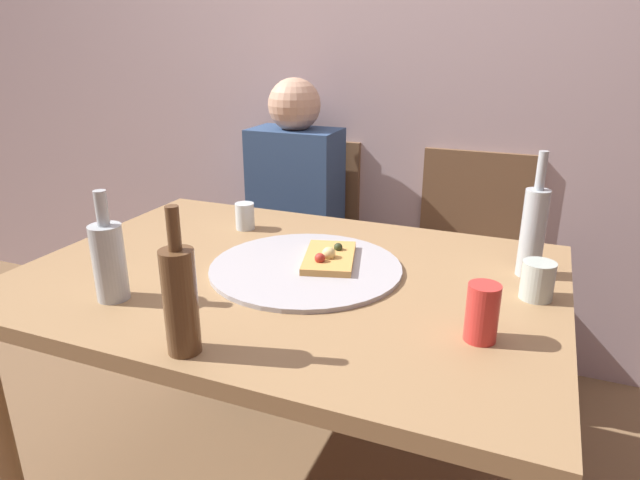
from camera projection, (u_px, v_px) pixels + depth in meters
name	position (u px, v px, depth m)	size (l,w,h in m)	color
back_wall	(401.00, 41.00, 2.18)	(6.00, 0.10, 2.60)	#B29EA3
dining_table	(289.00, 299.00, 1.47)	(1.38, 0.98, 0.73)	#99754C
pizza_tray	(306.00, 268.00, 1.46)	(0.51, 0.51, 0.01)	#ADADB2
pizza_slice_last	(329.00, 257.00, 1.49)	(0.18, 0.25, 0.05)	tan
wine_bottle	(180.00, 298.00, 1.05)	(0.07, 0.07, 0.30)	brown
beer_bottle	(533.00, 230.00, 1.39)	(0.06, 0.06, 0.32)	#B2BCC1
water_bottle	(109.00, 260.00, 1.27)	(0.07, 0.07, 0.26)	#B2BCC1
tumbler_near	(245.00, 216.00, 1.77)	(0.06, 0.06, 0.08)	silver
tumbler_far	(538.00, 280.00, 1.29)	(0.08, 0.08, 0.09)	#B7C6BC
soda_can	(482.00, 313.00, 1.10)	(0.07, 0.07, 0.12)	red
chair_left	(302.00, 232.00, 2.42)	(0.44, 0.44, 0.90)	brown
chair_right	(469.00, 254.00, 2.17)	(0.44, 0.44, 0.90)	brown
guest_in_sweater	(287.00, 213.00, 2.25)	(0.36, 0.56, 1.17)	navy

